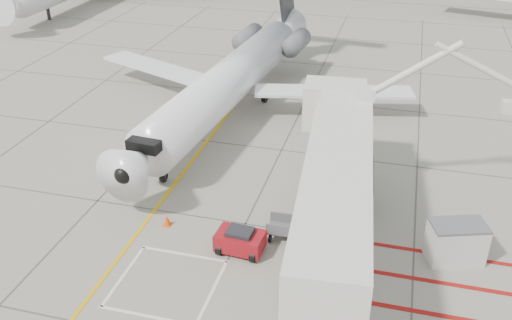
% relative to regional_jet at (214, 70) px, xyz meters
% --- Properties ---
extents(ground_plane, '(260.00, 260.00, 0.00)m').
position_rel_regional_jet_xyz_m(ground_plane, '(4.78, -13.89, -4.03)').
color(ground_plane, gray).
rests_on(ground_plane, ground).
extents(regional_jet, '(27.04, 32.80, 8.05)m').
position_rel_regional_jet_xyz_m(regional_jet, '(0.00, 0.00, 0.00)').
color(regional_jet, white).
rests_on(regional_jet, ground_plane).
extents(jet_bridge, '(9.98, 18.59, 7.17)m').
position_rel_regional_jet_xyz_m(jet_bridge, '(9.31, -12.74, -0.44)').
color(jet_bridge, silver).
rests_on(jet_bridge, ground_plane).
extents(pushback_tug, '(2.21, 1.47, 1.24)m').
position_rel_regional_jet_xyz_m(pushback_tug, '(5.13, -12.00, -3.40)').
color(pushback_tug, maroon).
rests_on(pushback_tug, ground_plane).
extents(baggage_cart, '(1.79, 1.16, 1.11)m').
position_rel_regional_jet_xyz_m(baggage_cart, '(6.95, -10.53, -3.47)').
color(baggage_cart, '#57585C').
rests_on(baggage_cart, ground_plane).
extents(ground_power_unit, '(2.69, 2.08, 1.88)m').
position_rel_regional_jet_xyz_m(ground_power_unit, '(14.45, -10.11, -3.09)').
color(ground_power_unit, silver).
rests_on(ground_power_unit, ground_plane).
extents(cone_nose, '(0.41, 0.41, 0.56)m').
position_rel_regional_jet_xyz_m(cone_nose, '(1.12, -10.95, -3.74)').
color(cone_nose, '#F1470C').
rests_on(cone_nose, ground_plane).
extents(cone_side, '(0.38, 0.38, 0.53)m').
position_rel_regional_jet_xyz_m(cone_side, '(8.45, -5.50, -3.76)').
color(cone_side, '#E0440B').
rests_on(cone_side, ground_plane).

